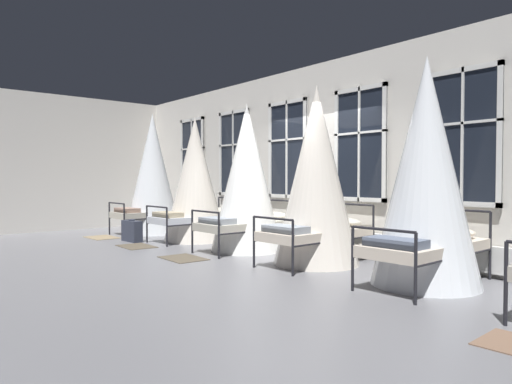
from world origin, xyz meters
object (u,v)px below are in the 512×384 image
object	(u,v)px
cot_second	(195,181)
cot_third	(247,180)
cot_first	(153,176)
cot_fourth	(316,178)
cot_fifth	(426,175)
suitcase_dark	(132,231)

from	to	relation	value
cot_second	cot_third	world-z (taller)	cot_third
cot_first	cot_fourth	bearing A→B (deg)	-90.14
cot_third	cot_fourth	xyz separation A→B (m)	(1.74, -0.01, 0.03)
cot_first	cot_fifth	bearing A→B (deg)	-90.43
cot_second	cot_fifth	bearing A→B (deg)	-91.70
cot_fourth	suitcase_dark	distance (m)	4.50
cot_third	cot_fourth	distance (m)	1.74
cot_third	cot_fifth	size ratio (longest dim) A/B	0.95
cot_first	cot_fourth	world-z (taller)	cot_first
cot_first	cot_fifth	world-z (taller)	cot_first
cot_fifth	cot_second	bearing A→B (deg)	88.47
cot_third	cot_fifth	xyz separation A→B (m)	(3.58, -0.03, 0.06)
cot_third	suitcase_dark	world-z (taller)	cot_third
cot_third	suitcase_dark	bearing A→B (deg)	113.60
cot_second	cot_third	xyz separation A→B (m)	(1.77, 0.00, 0.04)
cot_first	cot_third	xyz separation A→B (m)	(3.55, 0.08, -0.09)
cot_fourth	cot_first	bearing A→B (deg)	89.55
cot_fifth	suitcase_dark	xyz separation A→B (m)	(-6.06, -1.09, -1.15)
cot_second	cot_third	distance (m)	1.77
cot_first	cot_fourth	xyz separation A→B (m)	(5.29, 0.07, -0.06)
suitcase_dark	cot_fifth	bearing A→B (deg)	6.68
cot_first	suitcase_dark	size ratio (longest dim) A/B	5.07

